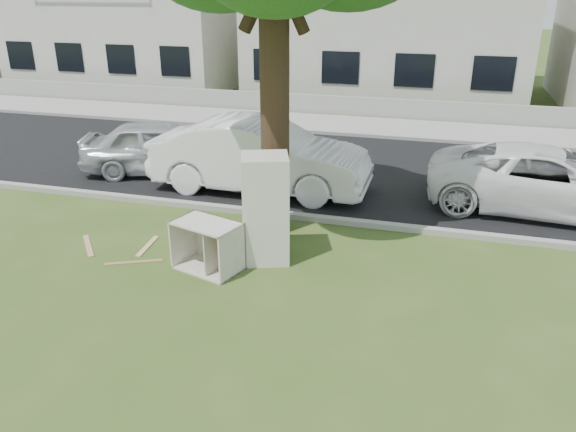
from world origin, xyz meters
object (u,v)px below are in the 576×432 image
(fridge, at_px, (265,209))
(car_left, at_px, (162,147))
(car_center, at_px, (260,156))
(car_right, at_px, (548,180))
(cabinet, at_px, (207,246))

(fridge, distance_m, car_left, 5.68)
(car_center, height_order, car_right, car_center)
(fridge, xyz_separation_m, car_right, (5.08, 3.80, -0.27))
(cabinet, relative_size, car_center, 0.22)
(fridge, distance_m, cabinet, 1.18)
(car_center, bearing_deg, cabinet, -174.41)
(car_center, relative_size, car_right, 1.03)
(cabinet, bearing_deg, car_center, 112.91)
(fridge, relative_size, car_right, 0.39)
(fridge, bearing_deg, car_right, 17.38)
(cabinet, distance_m, car_left, 5.63)
(car_right, bearing_deg, cabinet, 131.40)
(car_right, bearing_deg, fridge, 131.29)
(car_center, height_order, car_left, car_center)
(fridge, xyz_separation_m, cabinet, (-0.84, -0.64, -0.52))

